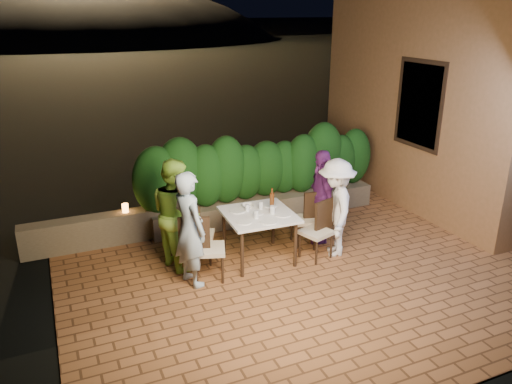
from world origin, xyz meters
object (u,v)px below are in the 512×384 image
chair_right_back (305,218)px  diner_purple (321,196)px  beer_bottle (272,199)px  chair_left_front (209,248)px  dining_table (259,236)px  diner_blue (190,229)px  parapet_lamp (125,208)px  diner_white (336,208)px  diner_green (176,213)px  bowl (248,206)px  chair_right_front (316,231)px  chair_left_back (200,234)px

chair_right_back → diner_purple: diner_purple is taller
beer_bottle → chair_left_front: beer_bottle is taller
dining_table → diner_blue: diner_blue is taller
parapet_lamp → diner_white: bearing=-31.5°
chair_left_front → diner_green: 0.74m
bowl → diner_blue: 1.21m
beer_bottle → bowl: bearing=139.0°
dining_table → chair_right_front: chair_right_front is taller
chair_right_back → diner_green: bearing=6.8°
diner_green → parapet_lamp: (-0.55, 1.11, -0.24)m
dining_table → diner_blue: bearing=-166.9°
diner_green → chair_left_back: bearing=-110.9°
chair_left_front → diner_green: size_ratio=0.57×
chair_left_back → parapet_lamp: 1.45m
diner_green → diner_white: (2.29, -0.63, -0.06)m
chair_left_front → diner_purple: 2.11m
diner_purple → parapet_lamp: size_ratio=10.94×
beer_bottle → diner_white: bearing=-20.0°
chair_left_front → parapet_lamp: 1.89m
chair_left_back → chair_right_back: (1.72, -0.10, -0.00)m
beer_bottle → chair_left_back: bearing=165.7°
chair_right_back → diner_white: (0.25, -0.50, 0.32)m
diner_blue → diner_green: (-0.03, 0.60, 0.00)m
diner_blue → diner_purple: 2.36m
dining_table → parapet_lamp: bearing=139.6°
dining_table → diner_purple: 1.27m
diner_green → diner_purple: 2.34m
chair_left_front → chair_right_back: (1.75, 0.44, -0.03)m
beer_bottle → diner_purple: bearing=10.3°
parapet_lamp → diner_blue: bearing=-71.3°
beer_bottle → diner_green: bearing=167.7°
parapet_lamp → chair_left_front: bearing=-63.3°
chair_right_front → diner_white: (0.33, 0.01, 0.31)m
chair_left_front → chair_right_back: size_ratio=1.07×
chair_right_front → diner_green: bearing=-36.6°
diner_white → diner_purple: 0.51m
diner_green → chair_right_back: bearing=-109.1°
chair_right_front → diner_green: (-1.96, 0.64, 0.37)m
chair_left_back → diner_blue: diner_blue is taller
chair_left_back → diner_white: (1.96, -0.60, 0.32)m
dining_table → bowl: (-0.05, 0.29, 0.40)m
chair_right_front → parapet_lamp: (-2.51, 1.75, 0.13)m
chair_right_front → diner_white: 0.46m
diner_purple → beer_bottle: bearing=-66.0°
diner_blue → beer_bottle: bearing=-93.6°
beer_bottle → diner_green: size_ratio=0.21×
bowl → chair_left_back: size_ratio=0.20×
diner_white → parapet_lamp: size_ratio=10.83×
chair_left_back → diner_green: size_ratio=0.54×
diner_green → parapet_lamp: 1.26m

